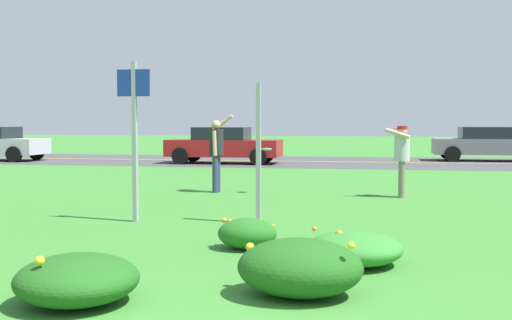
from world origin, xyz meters
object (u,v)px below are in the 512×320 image
frisbee_pale_blue (266,149)px  car_red_center_left (224,145)px  car_gray_center_right (487,144)px  person_thrower_dark_shirt (216,149)px  sign_post_near_path (134,125)px  sign_post_by_roadside (259,154)px  person_catcher_red_cap_gray_shirt (402,154)px

frisbee_pale_blue → car_red_center_left: (-3.48, 10.24, -0.29)m
car_gray_center_right → person_thrower_dark_shirt: bearing=-121.3°
sign_post_near_path → car_gray_center_right: size_ratio=0.59×
sign_post_by_roadside → person_thrower_dark_shirt: size_ratio=1.24×
sign_post_by_roadside → car_gray_center_right: sign_post_by_roadside is taller
sign_post_by_roadside → frisbee_pale_blue: 4.40m
sign_post_by_roadside → person_catcher_red_cap_gray_shirt: sign_post_by_roadside is taller
car_red_center_left → car_gray_center_right: same height
sign_post_near_path → car_red_center_left: size_ratio=0.59×
person_thrower_dark_shirt → car_gray_center_right: size_ratio=0.41×
person_thrower_dark_shirt → person_catcher_red_cap_gray_shirt: size_ratio=1.17×
frisbee_pale_blue → car_gray_center_right: size_ratio=0.05×
car_gray_center_right → frisbee_pale_blue: bearing=-117.5°
frisbee_pale_blue → person_thrower_dark_shirt: bearing=178.2°
car_red_center_left → person_thrower_dark_shirt: bearing=-77.4°
person_catcher_red_cap_gray_shirt → car_red_center_left: bearing=122.0°
sign_post_near_path → frisbee_pale_blue: 4.78m
person_catcher_red_cap_gray_shirt → frisbee_pale_blue: size_ratio=6.48×
sign_post_near_path → person_catcher_red_cap_gray_shirt: size_ratio=1.68×
car_red_center_left → frisbee_pale_blue: bearing=-71.2°
sign_post_by_roadside → person_catcher_red_cap_gray_shirt: bearing=59.6°
sign_post_by_roadside → person_catcher_red_cap_gray_shirt: 4.81m
person_catcher_red_cap_gray_shirt → car_red_center_left: size_ratio=0.35×
sign_post_near_path → person_catcher_red_cap_gray_shirt: (4.49, 4.31, -0.64)m
sign_post_near_path → person_thrower_dark_shirt: (0.24, 4.56, -0.58)m
person_thrower_dark_shirt → sign_post_near_path: bearing=-93.0°
frisbee_pale_blue → car_gray_center_right: 15.55m
person_thrower_dark_shirt → car_gray_center_right: person_thrower_dark_shirt is taller
person_catcher_red_cap_gray_shirt → car_gray_center_right: (4.12, 14.01, -0.22)m
frisbee_pale_blue → car_gray_center_right: car_gray_center_right is taller
sign_post_by_roadside → person_thrower_dark_shirt: 4.76m
sign_post_by_roadside → person_thrower_dark_shirt: bearing=112.4°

